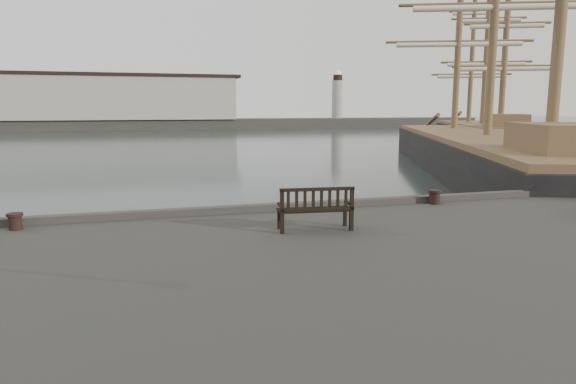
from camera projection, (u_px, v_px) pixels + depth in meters
name	position (u px, v px, depth m)	size (l,w,h in m)	color
ground	(281.00, 265.00, 14.07)	(400.00, 400.00, 0.00)	black
breakwater	(132.00, 107.00, 99.30)	(140.00, 9.50, 12.20)	#383530
bench	(315.00, 217.00, 11.40)	(1.71, 0.74, 0.95)	black
bollard_left	(15.00, 221.00, 11.45)	(0.35, 0.35, 0.37)	black
bollard_right	(434.00, 197.00, 14.51)	(0.38, 0.38, 0.40)	black
tall_ship_main	(485.00, 162.00, 33.64)	(21.06, 37.18, 27.87)	black
tall_ship_far	(481.00, 141.00, 55.04)	(16.37, 26.71, 22.93)	black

